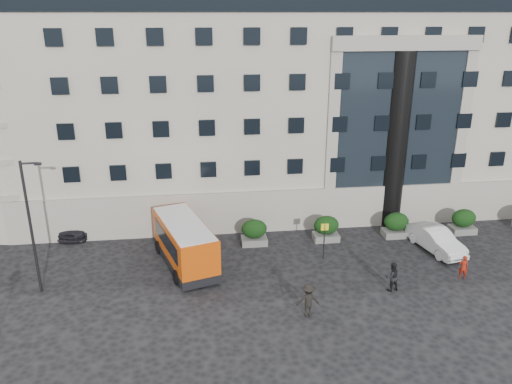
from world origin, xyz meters
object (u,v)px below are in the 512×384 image
(hedge_c, at_px, (326,228))
(parked_car_c, at_px, (80,220))
(bus_stop_sign, at_px, (324,235))
(pedestrian_a, at_px, (463,267))
(street_lamp, at_px, (31,223))
(pedestrian_c, at_px, (308,300))
(hedge_d, at_px, (396,225))
(red_truck, at_px, (89,182))
(hedge_b, at_px, (254,232))
(hedge_e, at_px, (463,221))
(hedge_a, at_px, (180,236))
(parked_car_d, at_px, (88,205))
(minibus, at_px, (184,242))
(white_taxi, at_px, (436,240))
(pedestrian_b, at_px, (392,277))

(hedge_c, xyz_separation_m, parked_car_c, (-17.90, 4.10, -0.15))
(bus_stop_sign, bearing_deg, pedestrian_a, -24.60)
(street_lamp, bearing_deg, pedestrian_c, -16.30)
(hedge_d, height_order, bus_stop_sign, bus_stop_sign)
(hedge_c, distance_m, red_truck, 21.22)
(hedge_b, xyz_separation_m, hedge_e, (15.60, 0.00, 0.00))
(hedge_a, bearing_deg, parked_car_c, 151.33)
(hedge_b, xyz_separation_m, street_lamp, (-13.14, -4.80, 3.44))
(parked_car_d, bearing_deg, street_lamp, -91.87)
(hedge_b, height_order, hedge_d, same)
(hedge_a, relative_size, minibus, 0.25)
(parked_car_c, xyz_separation_m, white_taxi, (24.97, -6.60, 0.01))
(street_lamp, relative_size, red_truck, 1.30)
(hedge_e, xyz_separation_m, white_taxi, (-3.33, -2.50, -0.14))
(pedestrian_c, bearing_deg, street_lamp, -13.27)
(minibus, height_order, red_truck, red_truck)
(bus_stop_sign, xyz_separation_m, red_truck, (-17.44, 13.44, -0.11))
(red_truck, relative_size, white_taxi, 1.28)
(hedge_e, height_order, pedestrian_b, hedge_e)
(hedge_a, xyz_separation_m, pedestrian_b, (12.46, -7.19, -0.03))
(hedge_d, xyz_separation_m, minibus, (-15.21, -2.43, 0.69))
(hedge_e, distance_m, white_taxi, 4.17)
(pedestrian_b, bearing_deg, pedestrian_c, 10.65)
(hedge_b, relative_size, pedestrian_c, 0.95)
(hedge_b, bearing_deg, hedge_e, 0.00)
(minibus, bearing_deg, parked_car_c, 123.32)
(hedge_b, height_order, pedestrian_c, pedestrian_c)
(minibus, bearing_deg, street_lamp, 178.79)
(pedestrian_b, xyz_separation_m, pedestrian_c, (-5.46, -1.98, 0.06))
(hedge_d, relative_size, pedestrian_a, 1.20)
(hedge_e, height_order, bus_stop_sign, bus_stop_sign)
(red_truck, relative_size, pedestrian_b, 3.43)
(hedge_b, relative_size, parked_car_c, 0.34)
(parked_car_c, bearing_deg, parked_car_d, 94.48)
(red_truck, relative_size, parked_car_c, 1.15)
(hedge_c, relative_size, white_taxi, 0.38)
(hedge_c, xyz_separation_m, pedestrian_c, (-3.40, -9.17, 0.04))
(pedestrian_b, bearing_deg, hedge_d, -122.86)
(hedge_e, xyz_separation_m, red_truck, (-28.74, 10.64, 0.70))
(hedge_a, bearing_deg, bus_stop_sign, -16.42)
(red_truck, distance_m, pedestrian_c, 24.82)
(red_truck, distance_m, parked_car_c, 6.61)
(pedestrian_c, bearing_deg, red_truck, -49.95)
(pedestrian_b, bearing_deg, parked_car_c, -38.77)
(hedge_c, distance_m, parked_car_c, 18.36)
(pedestrian_b, bearing_deg, hedge_b, -53.99)
(white_taxi, bearing_deg, hedge_e, 24.77)
(hedge_d, distance_m, street_lamp, 24.27)
(parked_car_d, xyz_separation_m, pedestrian_b, (19.96, -14.40, 0.13))
(hedge_b, height_order, red_truck, red_truck)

